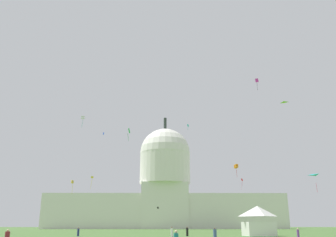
# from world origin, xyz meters

# --- Properties ---
(capitol_building) EXTENTS (136.19, 30.04, 65.68)m
(capitol_building) POSITION_xyz_m (-1.56, 190.72, 21.84)
(capitol_building) COLOR silver
(capitol_building) RESTS_ON ground_plane
(event_tent) EXTENTS (6.07, 5.84, 5.67)m
(event_tent) POSITION_xyz_m (16.34, 52.18, 2.85)
(event_tent) COLOR white
(event_tent) RESTS_ON ground_plane
(person_purple_back_right) EXTENTS (0.37, 0.37, 1.62)m
(person_purple_back_right) POSITION_xyz_m (16.52, 31.62, 0.75)
(person_purple_back_right) COLOR #703D93
(person_purple_back_right) RESTS_ON ground_plane
(person_navy_near_tree_east) EXTENTS (0.56, 0.56, 1.60)m
(person_navy_near_tree_east) POSITION_xyz_m (-18.40, 50.94, 0.72)
(person_navy_near_tree_east) COLOR navy
(person_navy_near_tree_east) RESTS_ON ground_plane
(person_white_front_center) EXTENTS (0.55, 0.55, 1.75)m
(person_white_front_center) POSITION_xyz_m (-0.66, 48.58, 0.80)
(person_white_front_center) COLOR silver
(person_white_front_center) RESTS_ON ground_plane
(person_denim_deep_crowd) EXTENTS (0.57, 0.57, 1.67)m
(person_denim_deep_crowd) POSITION_xyz_m (5.02, 32.17, 0.76)
(person_denim_deep_crowd) COLOR #3D5684
(person_denim_deep_crowd) RESTS_ON ground_plane
(person_black_back_left) EXTENTS (0.51, 0.51, 1.74)m
(person_black_back_left) POSITION_xyz_m (2.34, 51.14, 0.79)
(person_black_back_left) COLOR black
(person_black_back_left) RESTS_ON ground_plane
(kite_cyan_low) EXTENTS (1.46, 1.78, 2.35)m
(kite_cyan_low) POSITION_xyz_m (22.16, 36.79, 9.10)
(kite_cyan_low) COLOR #33BCDB
(kite_white_high) EXTENTS (1.13, 1.21, 4.51)m
(kite_white_high) POSITION_xyz_m (-31.83, 104.43, 39.66)
(kite_white_high) COLOR white
(kite_red_mid) EXTENTS (1.06, 0.76, 3.98)m
(kite_red_mid) POSITION_xyz_m (39.46, 170.08, 24.88)
(kite_red_mid) COLOR red
(kite_violet_mid) EXTENTS (0.52, 0.78, 3.62)m
(kite_violet_mid) POSITION_xyz_m (37.72, 164.57, 22.19)
(kite_violet_mid) COLOR purple
(kite_turquoise_high) EXTENTS (0.74, 1.12, 2.84)m
(kite_turquoise_high) POSITION_xyz_m (8.81, 136.94, 45.75)
(kite_turquoise_high) COLOR teal
(kite_orange_low) EXTENTS (1.31, 1.33, 3.59)m
(kite_orange_low) POSITION_xyz_m (18.03, 78.72, 17.78)
(kite_orange_low) COLOR orange
(kite_blue_high) EXTENTS (0.79, 0.53, 1.34)m
(kite_blue_high) POSITION_xyz_m (-35.64, 170.47, 50.53)
(kite_blue_high) COLOR blue
(kite_green_mid) EXTENTS (0.68, 1.01, 3.16)m
(kite_green_mid) POSITION_xyz_m (-10.85, 65.11, 24.22)
(kite_green_mid) COLOR green
(kite_yellow_low) EXTENTS (0.78, 0.77, 4.03)m
(kite_yellow_low) POSITION_xyz_m (-25.86, 97.95, 17.03)
(kite_yellow_low) COLOR yellow
(kite_lime_mid) EXTENTS (1.85, 1.62, 0.25)m
(kite_lime_mid) POSITION_xyz_m (27.61, 63.10, 31.18)
(kite_lime_mid) COLOR #8CD133
(kite_black_low) EXTENTS (1.02, 0.97, 0.88)m
(kite_black_low) POSITION_xyz_m (-4.80, 142.53, 9.42)
(kite_black_low) COLOR black
(kite_gold_low) EXTENTS (0.95, 0.93, 4.20)m
(kite_gold_low) POSITION_xyz_m (-29.99, 89.12, 14.50)
(kite_gold_low) COLOR gold
(kite_magenta_high) EXTENTS (1.03, 0.47, 4.05)m
(kite_magenta_high) POSITION_xyz_m (26.42, 81.15, 44.51)
(kite_magenta_high) COLOR #D1339E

